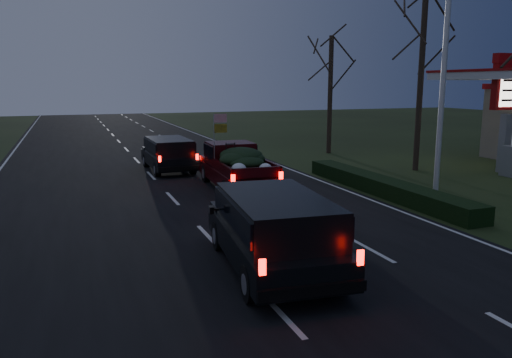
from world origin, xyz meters
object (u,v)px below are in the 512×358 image
object	(u,v)px
pickup_truck	(236,164)
lead_suv	(169,151)
light_pole	(445,48)
gas_price_pylon	(509,93)
rear_suv	(274,225)

from	to	relation	value
pickup_truck	lead_suv	distance (m)	5.36
light_pole	gas_price_pylon	size ratio (longest dim) A/B	1.64
lead_suv	light_pole	bearing A→B (deg)	-47.95
gas_price_pylon	rear_suv	bearing A→B (deg)	-152.37
lead_suv	rear_suv	xyz separation A→B (m)	(-0.31, -14.01, 0.11)
light_pole	pickup_truck	world-z (taller)	light_pole
light_pole	lead_suv	bearing A→B (deg)	133.19
light_pole	gas_price_pylon	bearing A→B (deg)	24.74
pickup_truck	rear_suv	bearing A→B (deg)	-100.75
gas_price_pylon	rear_suv	xyz separation A→B (m)	(-15.27, -7.99, -2.68)
light_pole	pickup_truck	size ratio (longest dim) A/B	1.75
light_pole	lead_suv	xyz separation A→B (m)	(-8.46, 9.01, -4.50)
lead_suv	rear_suv	size ratio (longest dim) A/B	0.88
gas_price_pylon	rear_suv	world-z (taller)	gas_price_pylon
lead_suv	rear_suv	distance (m)	14.01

